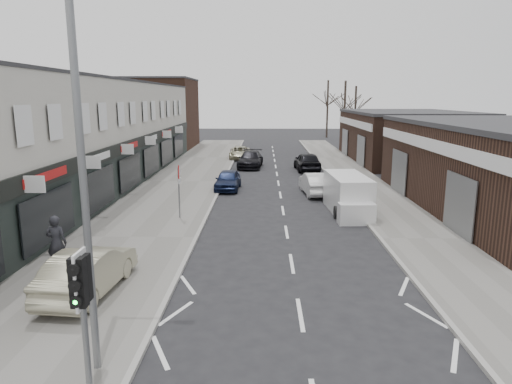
{
  "coord_description": "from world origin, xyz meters",
  "views": [
    {
      "loc": [
        -1.03,
        -9.83,
        5.96
      ],
      "look_at": [
        -1.32,
        6.35,
        2.6
      ],
      "focal_mm": 32.0,
      "sensor_mm": 36.0,
      "label": 1
    }
  ],
  "objects_px": {
    "street_lamp": "(91,165)",
    "sedan_on_pavement": "(89,271)",
    "pedestrian": "(57,243)",
    "traffic_light": "(82,293)",
    "warning_sign": "(179,176)",
    "parked_car_left_a": "(228,180)",
    "parked_car_right_b": "(307,161)",
    "parked_car_left_b": "(250,159)",
    "parked_car_left_c": "(240,153)",
    "white_van": "(348,195)",
    "parked_car_right_a": "(315,183)"
  },
  "relations": [
    {
      "from": "parked_car_left_b",
      "to": "parked_car_left_c",
      "type": "distance_m",
      "value": 5.69
    },
    {
      "from": "street_lamp",
      "to": "warning_sign",
      "type": "xyz_separation_m",
      "value": [
        -0.63,
        12.8,
        -2.42
      ]
    },
    {
      "from": "white_van",
      "to": "parked_car_right_b",
      "type": "bearing_deg",
      "value": 90.06
    },
    {
      "from": "street_lamp",
      "to": "parked_car_left_c",
      "type": "xyz_separation_m",
      "value": [
        1.13,
        35.74,
        -4.01
      ]
    },
    {
      "from": "sedan_on_pavement",
      "to": "pedestrian",
      "type": "distance_m",
      "value": 2.59
    },
    {
      "from": "pedestrian",
      "to": "traffic_light",
      "type": "bearing_deg",
      "value": 119.3
    },
    {
      "from": "white_van",
      "to": "pedestrian",
      "type": "relative_size",
      "value": 2.66
    },
    {
      "from": "parked_car_left_c",
      "to": "parked_car_right_a",
      "type": "relative_size",
      "value": 1.06
    },
    {
      "from": "traffic_light",
      "to": "pedestrian",
      "type": "relative_size",
      "value": 1.61
    },
    {
      "from": "parked_car_left_a",
      "to": "parked_car_right_a",
      "type": "height_order",
      "value": "parked_car_right_a"
    },
    {
      "from": "white_van",
      "to": "parked_car_left_a",
      "type": "height_order",
      "value": "white_van"
    },
    {
      "from": "traffic_light",
      "to": "sedan_on_pavement",
      "type": "xyz_separation_m",
      "value": [
        -1.94,
        5.13,
        -1.6
      ]
    },
    {
      "from": "parked_car_left_a",
      "to": "parked_car_right_a",
      "type": "relative_size",
      "value": 0.91
    },
    {
      "from": "white_van",
      "to": "parked_car_left_b",
      "type": "relative_size",
      "value": 1.07
    },
    {
      "from": "parked_car_left_a",
      "to": "parked_car_right_a",
      "type": "xyz_separation_m",
      "value": [
        5.6,
        -1.36,
        0.04
      ]
    },
    {
      "from": "white_van",
      "to": "pedestrian",
      "type": "bearing_deg",
      "value": -146.33
    },
    {
      "from": "parked_car_left_c",
      "to": "parked_car_right_b",
      "type": "height_order",
      "value": "parked_car_right_b"
    },
    {
      "from": "warning_sign",
      "to": "street_lamp",
      "type": "bearing_deg",
      "value": -87.16
    },
    {
      "from": "traffic_light",
      "to": "white_van",
      "type": "xyz_separation_m",
      "value": [
        7.8,
        15.7,
        -1.49
      ]
    },
    {
      "from": "white_van",
      "to": "parked_car_right_a",
      "type": "height_order",
      "value": "white_van"
    },
    {
      "from": "parked_car_left_b",
      "to": "parked_car_right_a",
      "type": "xyz_separation_m",
      "value": [
        4.4,
        -11.11,
        -0.01
      ]
    },
    {
      "from": "sedan_on_pavement",
      "to": "parked_car_left_b",
      "type": "distance_m",
      "value": 26.59
    },
    {
      "from": "street_lamp",
      "to": "parked_car_right_b",
      "type": "relative_size",
      "value": 1.75
    },
    {
      "from": "pedestrian",
      "to": "parked_car_left_a",
      "type": "relative_size",
      "value": 0.51
    },
    {
      "from": "street_lamp",
      "to": "parked_car_left_b",
      "type": "bearing_deg",
      "value": 85.6
    },
    {
      "from": "traffic_light",
      "to": "street_lamp",
      "type": "xyz_separation_m",
      "value": [
        -0.13,
        1.22,
        2.2
      ]
    },
    {
      "from": "traffic_light",
      "to": "street_lamp",
      "type": "distance_m",
      "value": 2.52
    },
    {
      "from": "parked_car_left_c",
      "to": "traffic_light",
      "type": "bearing_deg",
      "value": -93.25
    },
    {
      "from": "parked_car_right_b",
      "to": "parked_car_left_a",
      "type": "bearing_deg",
      "value": 49.9
    },
    {
      "from": "street_lamp",
      "to": "parked_car_left_b",
      "type": "relative_size",
      "value": 1.66
    },
    {
      "from": "street_lamp",
      "to": "sedan_on_pavement",
      "type": "distance_m",
      "value": 5.75
    },
    {
      "from": "sedan_on_pavement",
      "to": "parked_car_right_a",
      "type": "distance_m",
      "value": 17.4
    },
    {
      "from": "parked_car_right_b",
      "to": "sedan_on_pavement",
      "type": "bearing_deg",
      "value": 66.58
    },
    {
      "from": "parked_car_left_b",
      "to": "parked_car_left_c",
      "type": "height_order",
      "value": "parked_car_left_b"
    },
    {
      "from": "parked_car_left_b",
      "to": "parked_car_right_b",
      "type": "relative_size",
      "value": 1.05
    },
    {
      "from": "parked_car_right_b",
      "to": "white_van",
      "type": "bearing_deg",
      "value": 89.96
    },
    {
      "from": "warning_sign",
      "to": "parked_car_left_a",
      "type": "xyz_separation_m",
      "value": [
        1.76,
        7.64,
        -1.56
      ]
    },
    {
      "from": "parked_car_right_a",
      "to": "pedestrian",
      "type": "bearing_deg",
      "value": 47.19
    },
    {
      "from": "white_van",
      "to": "traffic_light",
      "type": "bearing_deg",
      "value": -119.83
    },
    {
      "from": "street_lamp",
      "to": "parked_car_left_b",
      "type": "height_order",
      "value": "street_lamp"
    },
    {
      "from": "warning_sign",
      "to": "pedestrian",
      "type": "bearing_deg",
      "value": -112.9
    },
    {
      "from": "parked_car_right_b",
      "to": "pedestrian",
      "type": "bearing_deg",
      "value": 61.28
    },
    {
      "from": "traffic_light",
      "to": "parked_car_right_b",
      "type": "xyz_separation_m",
      "value": [
        6.95,
        29.67,
        -1.64
      ]
    },
    {
      "from": "street_lamp",
      "to": "parked_car_left_a",
      "type": "relative_size",
      "value": 2.11
    },
    {
      "from": "white_van",
      "to": "parked_car_right_a",
      "type": "bearing_deg",
      "value": 101.23
    },
    {
      "from": "street_lamp",
      "to": "warning_sign",
      "type": "relative_size",
      "value": 2.96
    },
    {
      "from": "parked_car_left_b",
      "to": "parked_car_right_a",
      "type": "bearing_deg",
      "value": -64.04
    },
    {
      "from": "parked_car_left_b",
      "to": "traffic_light",
      "type": "bearing_deg",
      "value": -89.66
    },
    {
      "from": "traffic_light",
      "to": "parked_car_left_c",
      "type": "xyz_separation_m",
      "value": [
        1.0,
        36.96,
        -1.8
      ]
    },
    {
      "from": "parked_car_right_b",
      "to": "parked_car_left_c",
      "type": "bearing_deg",
      "value": -54.25
    }
  ]
}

